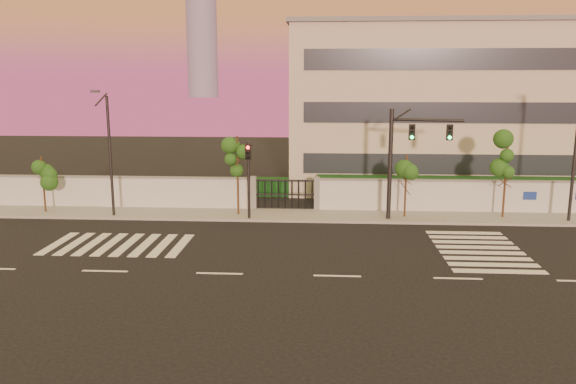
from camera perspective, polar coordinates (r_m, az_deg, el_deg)
name	(u,v)px	position (r m, az deg, el deg)	size (l,w,h in m)	color
ground	(337,276)	(23.94, 5.02, -8.51)	(120.00, 120.00, 0.00)	black
sidewalk	(333,216)	(34.00, 4.59, -2.44)	(60.00, 3.00, 0.15)	gray
perimeter_wall	(335,195)	(35.25, 4.75, -0.30)	(60.00, 0.36, 2.20)	#B7B9BF
hedge_row	(349,191)	(38.02, 6.26, 0.13)	(41.00, 4.25, 1.80)	#103714
institutional_building	(448,107)	(45.61, 15.97, 8.35)	(24.40, 12.40, 12.25)	beige
road_markings	(303,249)	(27.51, 1.52, -5.82)	(57.00, 7.62, 0.02)	silver
street_tree_b	(43,172)	(37.37, -23.64, 1.89)	(1.38, 1.10, 3.57)	#382314
street_tree_c	(238,158)	(33.53, -5.12, 3.48)	(1.50, 1.19, 4.89)	#382314
street_tree_d	(407,172)	(33.71, 11.95, 2.02)	(1.45, 1.16, 3.84)	#382314
street_tree_e	(507,157)	(35.07, 21.38, 3.31)	(1.50, 1.19, 5.06)	#382314
traffic_signal_main	(405,151)	(32.88, 11.81, 4.09)	(4.11, 0.97, 6.54)	black
traffic_signal_secondary	(249,171)	(32.53, -4.03, 2.16)	(0.36, 0.35, 4.69)	black
streetlight_west	(109,150)	(34.57, -17.73, 4.07)	(0.45, 1.83, 7.59)	black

